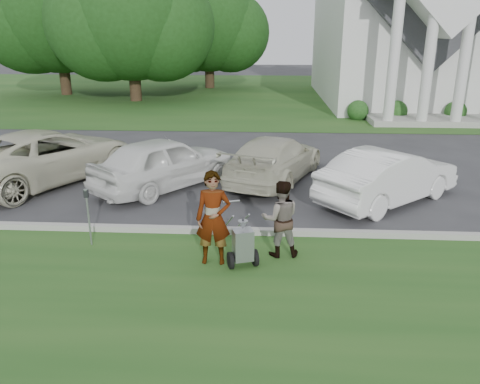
# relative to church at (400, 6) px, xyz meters

# --- Properties ---
(ground) EXTENTS (120.00, 120.00, 0.00)m
(ground) POSITION_rel_church_xyz_m (-9.00, -23.11, -5.94)
(ground) COLOR #333335
(ground) RESTS_ON ground
(grass_strip) EXTENTS (80.00, 7.00, 0.01)m
(grass_strip) POSITION_rel_church_xyz_m (-9.00, -26.11, -5.93)
(grass_strip) COLOR #204E1A
(grass_strip) RESTS_ON ground
(church_lawn) EXTENTS (80.00, 30.00, 0.01)m
(church_lawn) POSITION_rel_church_xyz_m (-9.00, 3.89, -5.93)
(church_lawn) COLOR #204E1A
(church_lawn) RESTS_ON ground
(curb) EXTENTS (80.00, 0.18, 0.15)m
(curb) POSITION_rel_church_xyz_m (-9.00, -22.56, -5.86)
(curb) COLOR #9E9E93
(curb) RESTS_ON ground
(church) EXTENTS (9.19, 19.00, 24.10)m
(church) POSITION_rel_church_xyz_m (0.00, 0.00, 0.00)
(church) COLOR white
(church) RESTS_ON ground
(tree_left) EXTENTS (10.63, 8.40, 9.71)m
(tree_left) POSITION_rel_church_xyz_m (-17.01, -1.13, -0.83)
(tree_left) COLOR #332316
(tree_left) RESTS_ON ground
(tree_far) EXTENTS (11.64, 9.20, 10.73)m
(tree_far) POSITION_rel_church_xyz_m (-23.01, 1.87, -0.25)
(tree_far) COLOR #332316
(tree_far) RESTS_ON ground
(tree_back) EXTENTS (9.61, 7.60, 8.89)m
(tree_back) POSITION_rel_church_xyz_m (-13.01, 6.87, -1.21)
(tree_back) COLOR #332316
(tree_back) RESTS_ON ground
(striping_cart) EXTENTS (0.79, 1.21, 1.05)m
(striping_cart) POSITION_rel_church_xyz_m (-8.67, -24.09, -5.49)
(striping_cart) COLOR black
(striping_cart) RESTS_ON ground
(person_left) EXTENTS (0.68, 0.46, 1.86)m
(person_left) POSITION_rel_church_xyz_m (-9.24, -23.96, -5.01)
(person_left) COLOR #999999
(person_left) RESTS_ON ground
(person_right) EXTENTS (0.83, 0.68, 1.58)m
(person_right) POSITION_rel_church_xyz_m (-7.94, -23.56, -5.15)
(person_right) COLOR #999999
(person_right) RESTS_ON ground
(parking_meter_near) EXTENTS (0.09, 0.08, 1.27)m
(parking_meter_near) POSITION_rel_church_xyz_m (-11.95, -23.32, -5.14)
(parking_meter_near) COLOR #95979D
(parking_meter_near) RESTS_ON ground
(car_a) EXTENTS (5.05, 6.26, 1.58)m
(car_a) POSITION_rel_church_xyz_m (-14.88, -18.83, -5.15)
(car_a) COLOR beige
(car_a) RESTS_ON ground
(car_b) EXTENTS (4.20, 4.61, 1.52)m
(car_b) POSITION_rel_church_xyz_m (-11.19, -19.30, -5.18)
(car_b) COLOR white
(car_b) RESTS_ON ground
(car_c) EXTENTS (3.47, 5.06, 1.36)m
(car_c) POSITION_rel_church_xyz_m (-7.99, -18.38, -5.26)
(car_c) COLOR beige
(car_c) RESTS_ON ground
(car_d) EXTENTS (4.30, 4.00, 1.44)m
(car_d) POSITION_rel_church_xyz_m (-4.99, -20.17, -5.22)
(car_d) COLOR white
(car_d) RESTS_ON ground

